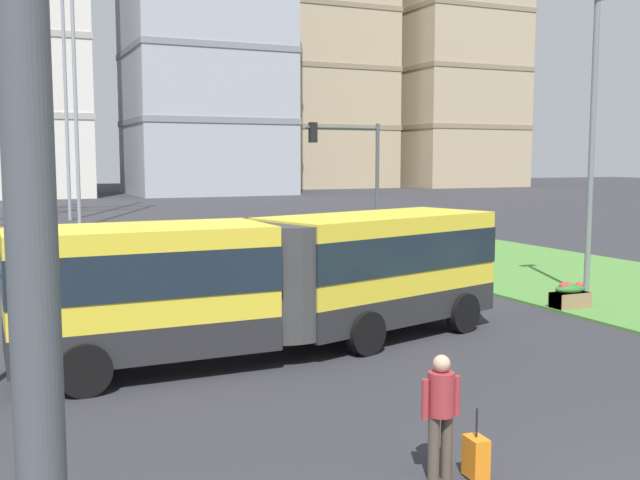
{
  "coord_description": "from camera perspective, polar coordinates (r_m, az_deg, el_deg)",
  "views": [
    {
      "loc": [
        -7.62,
        -5.5,
        4.36
      ],
      "look_at": [
        0.45,
        12.61,
        2.2
      ],
      "focal_mm": 41.94,
      "sensor_mm": 36.0,
      "label": 1
    }
  ],
  "objects": [
    {
      "name": "articulated_bus",
      "position": [
        16.97,
        -3.11,
        -2.97
      ],
      "size": [
        11.88,
        4.36,
        3.0
      ],
      "color": "yellow",
      "rests_on": "ground"
    },
    {
      "name": "car_grey_wagon",
      "position": [
        30.27,
        -20.86,
        -1.03
      ],
      "size": [
        4.51,
        2.25,
        1.58
      ],
      "color": "slate",
      "rests_on": "ground"
    },
    {
      "name": "pedestrian_crossing",
      "position": [
        10.49,
        9.2,
        -12.54
      ],
      "size": [
        0.58,
        0.36,
        1.74
      ],
      "color": "#4C4238",
      "rests_on": "ground"
    },
    {
      "name": "rolling_suitcase",
      "position": [
        10.82,
        11.81,
        -15.89
      ],
      "size": [
        0.26,
        0.38,
        0.97
      ],
      "color": "orange",
      "rests_on": "ground"
    },
    {
      "name": "flower_planter_3",
      "position": [
        22.81,
        18.56,
        -4.04
      ],
      "size": [
        1.1,
        0.56,
        0.74
      ],
      "color": "#937051",
      "rests_on": "grass_median"
    },
    {
      "name": "flower_planter_4",
      "position": [
        22.83,
        18.51,
        -4.03
      ],
      "size": [
        1.1,
        0.56,
        0.74
      ],
      "color": "#937051",
      "rests_on": "grass_median"
    },
    {
      "name": "traffic_light_near_left",
      "position": [
        2.92,
        7.07,
        6.35
      ],
      "size": [
        4.34,
        0.28,
        6.35
      ],
      "color": "#474C51",
      "rests_on": "ground"
    },
    {
      "name": "traffic_light_far_right",
      "position": [
        30.78,
        2.65,
        5.5
      ],
      "size": [
        3.3,
        0.28,
        5.8
      ],
      "color": "#474C51",
      "rests_on": "ground"
    },
    {
      "name": "streetlight_median",
      "position": [
        24.77,
        20.06,
        7.64
      ],
      "size": [
        0.7,
        0.28,
        9.38
      ],
      "color": "slate",
      "rests_on": "ground"
    },
    {
      "name": "apartment_tower_centre",
      "position": [
        95.97,
        -8.83,
        16.14
      ],
      "size": [
        18.72,
        16.79,
        41.96
      ],
      "color": "#9EA3AD",
      "rests_on": "ground"
    },
    {
      "name": "apartment_tower_eastcentre",
      "position": [
        116.28,
        -0.62,
        14.68
      ],
      "size": [
        21.85,
        16.67,
        42.86
      ],
      "color": "tan",
      "rests_on": "ground"
    },
    {
      "name": "apartment_tower_east",
      "position": [
        124.26,
        10.08,
        16.35
      ],
      "size": [
        18.14,
        18.15,
        52.73
      ],
      "color": "tan",
      "rests_on": "ground"
    }
  ]
}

